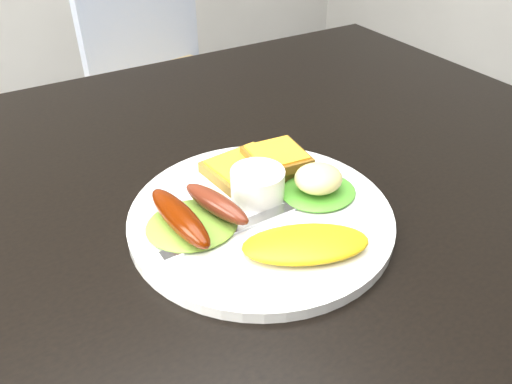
% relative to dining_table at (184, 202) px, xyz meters
% --- Properties ---
extents(dining_table, '(1.20, 0.80, 0.04)m').
position_rel_dining_table_xyz_m(dining_table, '(0.00, 0.00, 0.00)').
color(dining_table, black).
rests_on(dining_table, ground).
extents(dining_chair, '(0.48, 0.48, 0.05)m').
position_rel_dining_table_xyz_m(dining_chair, '(0.33, 0.92, -0.28)').
color(dining_chair, tan).
rests_on(dining_chair, ground).
extents(person, '(0.66, 0.56, 1.57)m').
position_rel_dining_table_xyz_m(person, '(0.08, 0.45, 0.06)').
color(person, navy).
rests_on(person, ground).
extents(plate, '(0.28, 0.28, 0.01)m').
position_rel_dining_table_xyz_m(plate, '(0.05, -0.10, 0.03)').
color(plate, white).
rests_on(plate, dining_table).
extents(lettuce_left, '(0.11, 0.10, 0.01)m').
position_rel_dining_table_xyz_m(lettuce_left, '(-0.03, -0.09, 0.04)').
color(lettuce_left, '#52822E').
rests_on(lettuce_left, plate).
extents(lettuce_right, '(0.10, 0.09, 0.01)m').
position_rel_dining_table_xyz_m(lettuce_right, '(0.12, -0.11, 0.04)').
color(lettuce_right, '#309219').
rests_on(lettuce_right, plate).
extents(omelette, '(0.14, 0.10, 0.02)m').
position_rel_dining_table_xyz_m(omelette, '(0.05, -0.18, 0.04)').
color(omelette, gold).
rests_on(omelette, plate).
extents(sausage_a, '(0.04, 0.11, 0.03)m').
position_rel_dining_table_xyz_m(sausage_a, '(-0.04, -0.09, 0.05)').
color(sausage_a, '#5C1303').
rests_on(sausage_a, lettuce_left).
extents(sausage_b, '(0.05, 0.09, 0.02)m').
position_rel_dining_table_xyz_m(sausage_b, '(0.00, -0.09, 0.05)').
color(sausage_b, brown).
rests_on(sausage_b, lettuce_left).
extents(ramekin, '(0.06, 0.06, 0.03)m').
position_rel_dining_table_xyz_m(ramekin, '(0.06, -0.08, 0.05)').
color(ramekin, white).
rests_on(ramekin, plate).
extents(toast_a, '(0.09, 0.09, 0.01)m').
position_rel_dining_table_xyz_m(toast_a, '(0.07, -0.03, 0.04)').
color(toast_a, olive).
rests_on(toast_a, plate).
extents(toast_b, '(0.07, 0.07, 0.01)m').
position_rel_dining_table_xyz_m(toast_b, '(0.11, -0.04, 0.05)').
color(toast_b, olive).
rests_on(toast_b, toast_a).
extents(potato_salad, '(0.06, 0.06, 0.03)m').
position_rel_dining_table_xyz_m(potato_salad, '(0.12, -0.11, 0.06)').
color(potato_salad, '#F5F7AD').
rests_on(potato_salad, lettuce_right).
extents(fork, '(0.17, 0.02, 0.00)m').
position_rel_dining_table_xyz_m(fork, '(0.01, -0.11, 0.03)').
color(fork, '#ADAFB7').
rests_on(fork, plate).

